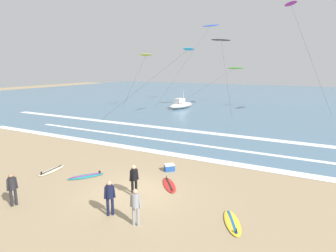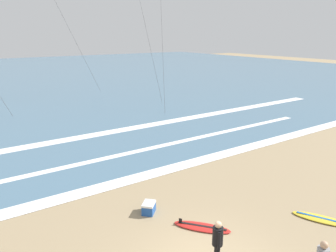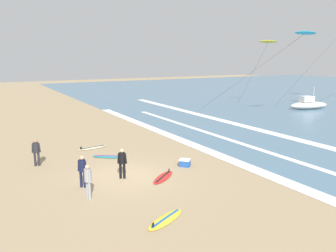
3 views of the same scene
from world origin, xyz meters
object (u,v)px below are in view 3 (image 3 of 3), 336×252
surfboard_near_water (166,219)px  surfer_left_near (36,150)px  surfer_mid_group (88,178)px  kite_cyan_distant_low (305,33)px  kite_yellow_low_near (268,42)px  cooler_box (185,163)px  surfboard_foreground_flat (109,157)px  offshore_boat (309,104)px  surfer_right_near (82,168)px  surfboard_left_pile (163,177)px  surfer_left_far (122,161)px  surfboard_right_spare (92,148)px

surfboard_near_water → surfer_left_near: bearing=-160.9°
surfer_left_near → surfer_mid_group: same height
surfer_left_near → kite_cyan_distant_low: (-2.57, 25.61, 7.56)m
kite_yellow_low_near → cooler_box: size_ratio=11.22×
surfboard_foreground_flat → offshore_boat: (-7.26, 28.41, 0.51)m
surfer_right_near → surfboard_left_pile: bearing=78.5°
surfer_left_far → offshore_boat: size_ratio=0.29×
surfboard_right_spare → surfboard_near_water: same height
surfer_left_far → surfboard_left_pile: 2.32m
surfer_left_far → kite_yellow_low_near: kite_yellow_low_near is taller
surfer_mid_group → surfer_left_near: bearing=-168.0°
surfboard_foreground_flat → kite_yellow_low_near: size_ratio=0.24×
kite_yellow_low_near → cooler_box: bearing=-54.9°
surfer_left_far → kite_cyan_distant_low: 24.32m
surfer_left_near → surfboard_near_water: 10.09m
surfer_mid_group → surfboard_left_pile: surfer_mid_group is taller
surfboard_near_water → offshore_boat: bearing=119.1°
surfboard_foreground_flat → kite_yellow_low_near: (-11.91, 25.73, 8.13)m
surfer_right_near → surfboard_foreground_flat: bearing=145.9°
surfer_right_near → surfboard_foreground_flat: (-4.14, 2.80, -0.91)m
surfboard_right_spare → surfboard_left_pile: bearing=11.3°
surfer_mid_group → cooler_box: surfer_mid_group is taller
offshore_boat → surfer_left_near: bearing=-78.2°
surfboard_left_pile → surfboard_foreground_flat: 5.10m
surfer_left_near → kite_cyan_distant_low: size_ratio=0.18×
surfboard_left_pile → kite_yellow_low_near: kite_yellow_low_near is taller
surfer_left_near → cooler_box: bearing=59.8°
surfer_left_near → surfboard_right_spare: (-2.15, 3.93, -0.91)m
surfboard_near_water → kite_cyan_distant_low: bearing=118.4°
surfer_mid_group → kite_yellow_low_near: size_ratio=0.19×
surfer_right_near → surfer_mid_group: bearing=-5.9°
surfboard_near_water → offshore_boat: (-16.32, 29.35, 0.51)m
surfer_left_near → kite_yellow_low_near: kite_yellow_low_near is taller
offshore_boat → kite_cyan_distant_low: bearing=-58.8°
surfer_left_near → surfer_right_near: (4.57, 1.43, 0.00)m
kite_yellow_low_near → surfer_right_near: bearing=-60.6°
kite_cyan_distant_low → surfer_mid_group: bearing=-70.5°
surfer_right_near → offshore_boat: 33.22m
surfboard_foreground_flat → cooler_box: 5.06m
surfer_right_near → surfer_mid_group: same height
surfer_right_near → surfboard_near_water: size_ratio=0.74×
surfer_left_near → surfer_right_near: size_ratio=1.00×
surfboard_left_pile → surfboard_near_water: 4.64m
surfer_left_far → offshore_boat: 31.16m
surfboard_right_spare → offshore_boat: offshore_boat is taller
surfboard_foreground_flat → kite_cyan_distant_low: bearing=98.0°
surfer_mid_group → surfboard_left_pile: size_ratio=0.79×
surfer_right_near → cooler_box: surfer_right_near is taller
surfer_left_far → offshore_boat: bearing=111.1°
offshore_boat → cooler_box: offshore_boat is taller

